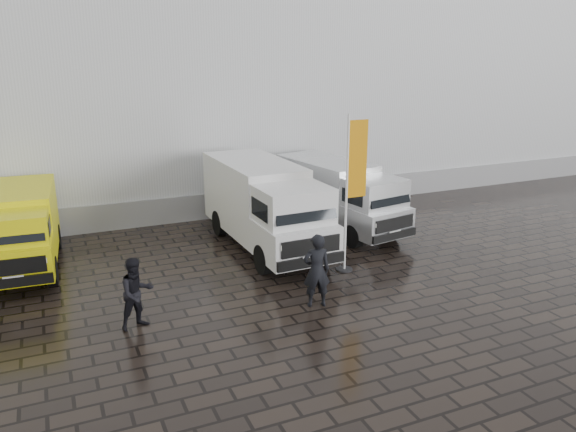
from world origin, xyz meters
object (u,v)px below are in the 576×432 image
Objects in this scene: van_silver at (340,197)px; flagpole at (352,186)px; van_yellow at (20,231)px; person_tent at (137,293)px; van_white at (265,208)px; wheelie_bin at (400,190)px; person_front at (316,270)px.

van_silver is 1.22× the size of flagpole.
van_yellow reaches higher than person_tent.
person_tent is (-7.97, -4.73, -0.35)m from van_silver.
van_silver is at bearing 12.85° from person_tent.
van_yellow is at bearing 168.81° from van_white.
van_silver is at bearing 66.19° from flagpole.
person_tent is (-12.41, -7.34, 0.40)m from wheelie_bin.
person_tent is at bearing -142.18° from van_white.
person_front is at bearing -118.80° from wheelie_bin.
flagpole reaches higher than van_silver.
wheelie_bin is at bearing 21.99° from van_white.
van_silver reaches higher than person_front.
van_silver reaches higher than wheelie_bin.
person_front is at bearing -96.97° from van_white.
person_tent reaches higher than wheelie_bin.
van_white is at bearing -82.34° from person_front.
van_yellow is 2.61× the size of person_front.
van_white is 8.39m from wheelie_bin.
van_white is at bearing 21.81° from person_tent.
flagpole reaches higher than van_yellow.
van_white is at bearing -139.75° from wheelie_bin.
flagpole is 8.84m from wheelie_bin.
van_silver is at bearing -111.00° from person_front.
van_yellow is at bearing 167.75° from van_silver.
van_white is 3.28m from van_silver.
van_silver reaches higher than van_yellow.
flagpole reaches higher than wheelie_bin.
person_front is 4.42m from person_tent.
wheelie_bin is (14.96, 2.17, -0.70)m from van_yellow.
van_yellow is 5.37× the size of wheelie_bin.
person_tent is at bearing -60.11° from van_yellow.
person_tent is at bearing -159.13° from van_silver.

